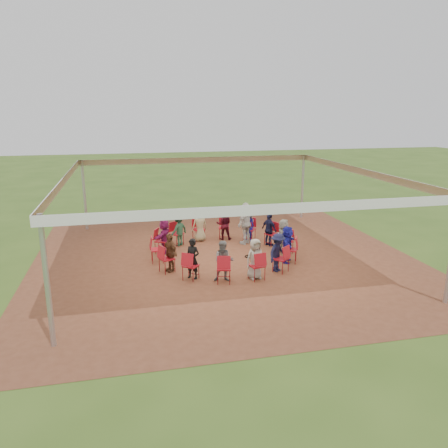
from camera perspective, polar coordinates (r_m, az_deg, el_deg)
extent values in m
plane|color=#3B5B1C|center=(15.48, -0.01, -4.37)|extent=(80.00, 80.00, 0.00)
plane|color=brown|center=(15.48, -0.01, -4.35)|extent=(13.00, 13.00, 0.00)
cylinder|color=#B2B2B7|center=(10.08, -22.12, -7.09)|extent=(0.12, 0.12, 3.00)
cylinder|color=#B2B2B7|center=(19.67, -17.77, 3.57)|extent=(0.12, 0.12, 3.00)
cylinder|color=#B2B2B7|center=(21.26, 10.22, 4.82)|extent=(0.12, 0.12, 3.00)
plane|color=white|center=(14.78, -0.01, 6.70)|extent=(10.30, 10.30, 0.00)
cube|color=white|center=(9.92, 6.62, 1.94)|extent=(10.30, 0.03, 0.24)
cube|color=white|center=(19.81, -3.36, 8.35)|extent=(10.30, 0.03, 0.24)
cube|color=white|center=(14.56, -20.28, 5.19)|extent=(0.03, 10.30, 0.24)
cube|color=white|center=(16.70, 17.60, 6.52)|extent=(0.03, 10.30, 0.24)
imported|color=#A6A294|center=(15.90, 7.78, -1.58)|extent=(0.44, 1.17, 1.26)
imported|color=#151838|center=(16.70, 5.93, -0.73)|extent=(0.66, 0.83, 1.26)
imported|color=#191B95|center=(17.23, 3.19, -0.19)|extent=(0.55, 0.52, 1.26)
imported|color=#3C0913|center=(17.41, 0.00, -0.01)|extent=(0.68, 0.48, 1.26)
imported|color=tan|center=(17.23, -3.19, -0.19)|extent=(0.68, 0.47, 1.26)
imported|color=#244A31|center=(16.70, -5.94, -0.73)|extent=(0.89, 0.83, 1.26)
imported|color=#831956|center=(15.91, -7.79, -1.57)|extent=(0.91, 1.25, 1.26)
imported|color=brown|center=(14.08, -7.08, -3.70)|extent=(0.66, 0.83, 1.26)
imported|color=black|center=(13.43, -4.13, -4.55)|extent=(0.55, 0.52, 1.26)
imported|color=slate|center=(13.18, -0.03, -4.88)|extent=(0.68, 0.48, 1.26)
imported|color=#A6A294|center=(13.42, 4.08, -4.55)|extent=(0.68, 0.47, 1.26)
imported|color=#151838|center=(14.08, 7.04, -3.71)|extent=(0.89, 0.83, 1.26)
imported|color=#191B95|center=(14.97, 8.27, -2.63)|extent=(0.91, 1.25, 1.26)
imported|color=silver|center=(16.82, 2.89, 0.09)|extent=(1.05, 0.99, 1.63)
torus|color=black|center=(15.53, 3.36, -4.25)|extent=(0.43, 0.43, 0.03)
torus|color=black|center=(15.50, 3.54, -4.28)|extent=(0.35, 0.35, 0.03)
cube|color=#B7B7BC|center=(15.85, 7.02, -1.96)|extent=(0.21, 0.31, 0.01)
cube|color=#B7B7BC|center=(15.86, 7.39, -1.57)|extent=(0.07, 0.31, 0.20)
cube|color=#CCE0FF|center=(15.86, 7.37, -1.57)|extent=(0.05, 0.27, 0.17)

